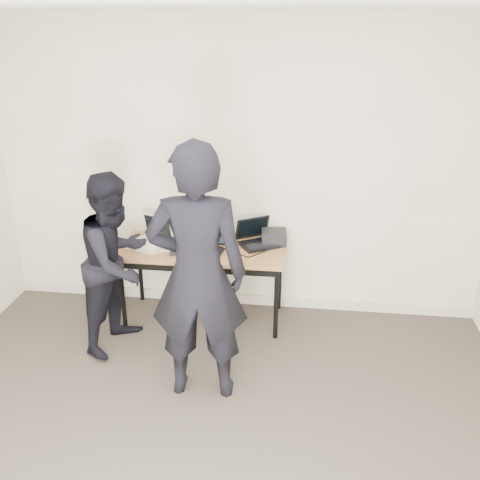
% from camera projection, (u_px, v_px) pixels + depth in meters
% --- Properties ---
extents(room, '(4.60, 4.60, 2.80)m').
position_uv_depth(room, '(182.00, 286.00, 2.78)').
color(room, '#3C352E').
rests_on(room, ground).
extents(desk, '(1.50, 0.65, 0.72)m').
position_uv_depth(desk, '(202.00, 255.00, 4.83)').
color(desk, '#926137').
rests_on(desk, ground).
extents(laptop_beige, '(0.42, 0.42, 0.26)m').
position_uv_depth(laptop_beige, '(151.00, 240.00, 4.85)').
color(laptop_beige, '#BFB799').
rests_on(laptop_beige, desk).
extents(laptop_center, '(0.33, 0.32, 0.23)m').
position_uv_depth(laptop_center, '(206.00, 246.00, 4.73)').
color(laptop_center, black).
rests_on(laptop_center, desk).
extents(laptop_right, '(0.44, 0.43, 0.24)m').
position_uv_depth(laptop_right, '(257.00, 239.00, 4.88)').
color(laptop_right, black).
rests_on(laptop_right, desk).
extents(leather_satchel, '(0.38, 0.23, 0.25)m').
position_uv_depth(leather_satchel, '(188.00, 225.00, 4.98)').
color(leather_satchel, brown).
rests_on(leather_satchel, desk).
extents(tissue, '(0.14, 0.11, 0.08)m').
position_uv_depth(tissue, '(190.00, 210.00, 4.92)').
color(tissue, white).
rests_on(tissue, leather_satchel).
extents(equipment_box, '(0.24, 0.21, 0.13)m').
position_uv_depth(equipment_box, '(274.00, 237.00, 4.88)').
color(equipment_box, black).
rests_on(equipment_box, desk).
extents(power_brick, '(0.08, 0.06, 0.03)m').
position_uv_depth(power_brick, '(174.00, 253.00, 4.67)').
color(power_brick, black).
rests_on(power_brick, desk).
extents(cables, '(1.15, 0.41, 0.01)m').
position_uv_depth(cables, '(207.00, 249.00, 4.79)').
color(cables, black).
rests_on(cables, desk).
extents(person_typist, '(0.75, 0.52, 1.94)m').
position_uv_depth(person_typist, '(197.00, 275.00, 3.75)').
color(person_typist, black).
rests_on(person_typist, ground).
extents(person_observer, '(0.78, 0.89, 1.53)m').
position_uv_depth(person_observer, '(117.00, 262.00, 4.43)').
color(person_observer, black).
rests_on(person_observer, ground).
extents(baseboard, '(4.50, 0.03, 0.10)m').
position_uv_depth(baseboard, '(238.00, 298.00, 5.33)').
color(baseboard, beige).
rests_on(baseboard, ground).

